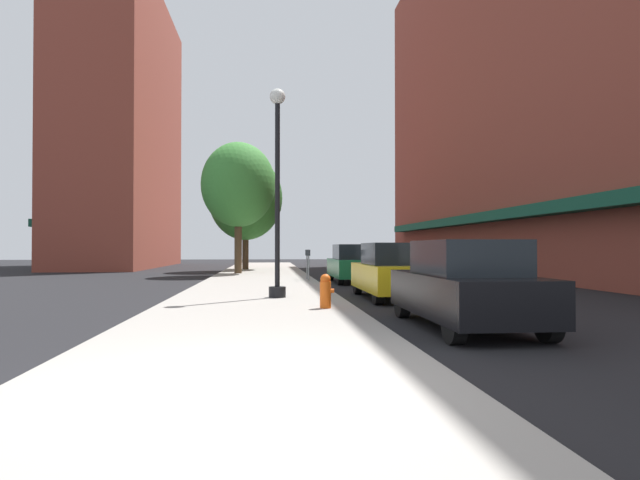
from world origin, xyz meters
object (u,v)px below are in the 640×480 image
tree_mid (238,185)px  car_black (465,286)px  parking_meter_far (309,261)px  car_yellow (393,272)px  parking_meter_near (307,260)px  lamppost (277,188)px  fire_hydrant (326,291)px  car_green (353,264)px  tree_near (246,198)px

tree_mid → car_black: bearing=-74.7°
parking_meter_far → car_yellow: size_ratio=0.30×
parking_meter_near → car_black: bearing=-82.0°
lamppost → tree_mid: 14.34m
fire_hydrant → tree_mid: (-2.94, 16.86, 4.42)m
parking_meter_far → tree_mid: bearing=117.2°
lamppost → parking_meter_far: bearing=79.0°
fire_hydrant → car_yellow: car_yellow is taller
lamppost → fire_hydrant: size_ratio=7.47×
parking_meter_far → car_green: 1.96m
tree_near → car_black: (5.13, -24.75, -3.92)m
lamppost → car_black: size_ratio=1.37×
car_yellow → fire_hydrant: bearing=-128.2°
parking_meter_far → car_black: car_black is taller
tree_mid → car_black: tree_mid is taller
parking_meter_far → car_black: bearing=-81.4°
fire_hydrant → car_green: bearing=77.3°
tree_mid → fire_hydrant: bearing=-80.1°
parking_meter_far → tree_mid: tree_mid is taller
lamppost → parking_meter_near: (1.47, 8.58, -2.25)m
tree_near → car_black: size_ratio=1.71×
tree_near → car_green: (5.13, -11.71, -3.92)m
car_green → parking_meter_far: bearing=-177.1°
parking_meter_near → tree_mid: (-3.35, 5.53, 3.99)m
parking_meter_near → parking_meter_far: (0.00, -1.00, 0.00)m
fire_hydrant → tree_mid: 17.67m
parking_meter_near → car_black: 14.02m
fire_hydrant → parking_meter_far: size_ratio=0.60×
parking_meter_far → tree_mid: size_ratio=0.18×
lamppost → tree_mid: tree_mid is taller
fire_hydrant → tree_mid: bearing=99.9°
tree_near → car_green: 13.37m
fire_hydrant → tree_near: size_ratio=0.11×
fire_hydrant → car_yellow: (2.36, 3.20, 0.29)m
parking_meter_near → car_yellow: size_ratio=0.30×
lamppost → tree_mid: (-1.88, 14.11, 1.73)m
fire_hydrant → car_black: 3.49m
parking_meter_far → tree_mid: (-3.35, 6.53, 3.99)m
lamppost → parking_meter_near: lamppost is taller
tree_mid → parking_meter_near: bearing=-58.8°
tree_near → tree_mid: bearing=-91.8°
fire_hydrant → car_black: bearing=-47.3°
fire_hydrant → parking_meter_far: 10.35m
parking_meter_far → car_black: (1.95, -12.88, -0.14)m
tree_near → car_black: bearing=-78.3°
parking_meter_near → tree_near: size_ratio=0.18×
lamppost → parking_meter_far: lamppost is taller
parking_meter_far → fire_hydrant: bearing=-92.3°
car_black → car_green: size_ratio=1.00×
car_black → car_green: (0.00, 13.05, 0.00)m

